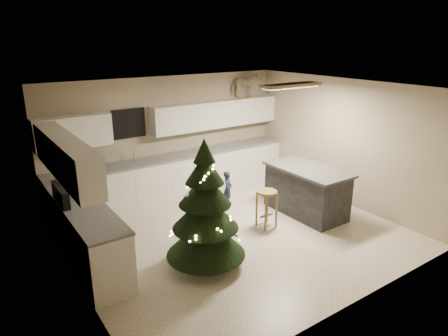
{
  "coord_description": "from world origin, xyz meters",
  "views": [
    {
      "loc": [
        -3.84,
        -5.22,
        3.38
      ],
      "look_at": [
        0.0,
        0.35,
        1.15
      ],
      "focal_mm": 32.0,
      "sensor_mm": 36.0,
      "label": 1
    }
  ],
  "objects_px": {
    "toddler": "(228,189)",
    "rocking_horse": "(245,85)",
    "bar_stool": "(267,200)",
    "island": "(306,191)",
    "christmas_tree": "(205,215)"
  },
  "relations": [
    {
      "from": "toddler",
      "to": "rocking_horse",
      "type": "height_order",
      "value": "rocking_horse"
    },
    {
      "from": "bar_stool",
      "to": "toddler",
      "type": "xyz_separation_m",
      "value": [
        -0.06,
        1.17,
        -0.15
      ]
    },
    {
      "from": "island",
      "to": "bar_stool",
      "type": "height_order",
      "value": "island"
    },
    {
      "from": "island",
      "to": "rocking_horse",
      "type": "bearing_deg",
      "value": 83.64
    },
    {
      "from": "island",
      "to": "rocking_horse",
      "type": "xyz_separation_m",
      "value": [
        0.27,
        2.4,
        1.83
      ]
    },
    {
      "from": "island",
      "to": "toddler",
      "type": "bearing_deg",
      "value": 133.45
    },
    {
      "from": "island",
      "to": "christmas_tree",
      "type": "relative_size",
      "value": 0.84
    },
    {
      "from": "toddler",
      "to": "christmas_tree",
      "type": "bearing_deg",
      "value": -179.64
    },
    {
      "from": "rocking_horse",
      "to": "bar_stool",
      "type": "bearing_deg",
      "value": 165.68
    },
    {
      "from": "christmas_tree",
      "to": "island",
      "type": "bearing_deg",
      "value": 10.49
    },
    {
      "from": "island",
      "to": "toddler",
      "type": "height_order",
      "value": "island"
    },
    {
      "from": "bar_stool",
      "to": "rocking_horse",
      "type": "distance_m",
      "value": 3.27
    },
    {
      "from": "rocking_horse",
      "to": "island",
      "type": "bearing_deg",
      "value": -172.29
    },
    {
      "from": "bar_stool",
      "to": "christmas_tree",
      "type": "distance_m",
      "value": 1.72
    },
    {
      "from": "christmas_tree",
      "to": "rocking_horse",
      "type": "relative_size",
      "value": 2.79
    }
  ]
}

